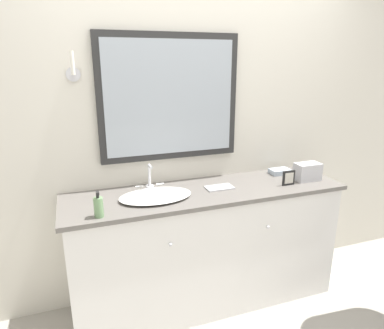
# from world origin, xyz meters

# --- Properties ---
(ground_plane) EXTENTS (14.00, 14.00, 0.00)m
(ground_plane) POSITION_xyz_m (0.00, 0.00, 0.00)
(ground_plane) COLOR #9E998E
(wall_back) EXTENTS (8.00, 0.18, 2.55)m
(wall_back) POSITION_xyz_m (-0.01, 0.58, 1.28)
(wall_back) COLOR silver
(wall_back) RESTS_ON ground_plane
(vanity_counter) EXTENTS (2.01, 0.54, 0.92)m
(vanity_counter) POSITION_xyz_m (0.00, 0.29, 0.46)
(vanity_counter) COLOR white
(vanity_counter) RESTS_ON ground_plane
(sink_basin) EXTENTS (0.49, 0.36, 0.19)m
(sink_basin) POSITION_xyz_m (-0.38, 0.27, 0.94)
(sink_basin) COLOR white
(sink_basin) RESTS_ON vanity_counter
(soap_bottle) EXTENTS (0.06, 0.06, 0.16)m
(soap_bottle) POSITION_xyz_m (-0.76, 0.09, 0.98)
(soap_bottle) COLOR #709966
(soap_bottle) RESTS_ON vanity_counter
(appliance_box) EXTENTS (0.19, 0.11, 0.13)m
(appliance_box) POSITION_xyz_m (0.80, 0.23, 0.98)
(appliance_box) COLOR #BCBCC1
(appliance_box) RESTS_ON vanity_counter
(picture_frame) EXTENTS (0.10, 0.01, 0.11)m
(picture_frame) POSITION_xyz_m (0.60, 0.18, 0.97)
(picture_frame) COLOR black
(picture_frame) RESTS_ON vanity_counter
(hand_towel_near_sink) EXTENTS (0.16, 0.11, 0.04)m
(hand_towel_near_sink) POSITION_xyz_m (0.69, 0.43, 0.94)
(hand_towel_near_sink) COLOR #A8B7C6
(hand_towel_near_sink) RESTS_ON vanity_counter
(metal_tray) EXTENTS (0.20, 0.11, 0.01)m
(metal_tray) POSITION_xyz_m (0.10, 0.29, 0.92)
(metal_tray) COLOR silver
(metal_tray) RESTS_ON vanity_counter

